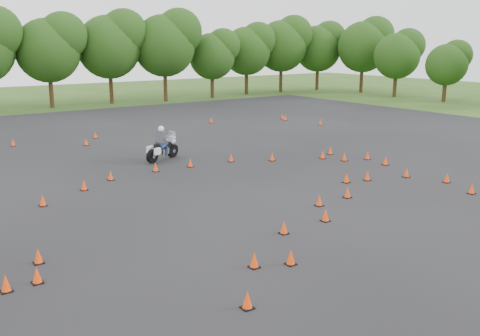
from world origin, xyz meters
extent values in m
plane|color=#2D5119|center=(0.00, 0.00, 0.00)|extent=(140.00, 140.00, 0.00)
plane|color=black|center=(0.00, 6.00, 0.01)|extent=(62.00, 62.00, 0.00)
cone|color=#FF430A|center=(9.73, 4.16, 0.23)|extent=(0.26, 0.26, 0.45)
cone|color=#FF430A|center=(10.01, 5.68, 0.23)|extent=(0.26, 0.26, 0.45)
cone|color=#FF430A|center=(-3.61, 9.66, 0.23)|extent=(0.26, 0.26, 0.45)
cone|color=#FF430A|center=(3.48, 0.98, 0.23)|extent=(0.26, 0.26, 0.45)
cone|color=#FF430A|center=(3.39, 9.64, 0.23)|extent=(0.26, 0.26, 0.45)
cone|color=#FF430A|center=(8.44, 1.79, 0.23)|extent=(0.26, 0.26, 0.45)
cone|color=#FF430A|center=(10.25, 22.53, 0.23)|extent=(0.26, 0.26, 0.45)
cone|color=#FF430A|center=(6.40, 2.48, 0.23)|extent=(0.26, 0.26, 0.45)
cone|color=#FF430A|center=(-10.42, 0.07, 0.23)|extent=(0.26, 0.26, 0.45)
cone|color=#FF430A|center=(8.10, 7.29, 0.23)|extent=(0.26, 0.26, 0.45)
cone|color=#FF430A|center=(1.69, 0.83, 0.23)|extent=(0.26, 0.26, 0.45)
cone|color=#FF430A|center=(9.29, 7.89, 0.23)|extent=(0.26, 0.26, 0.45)
cone|color=#FF430A|center=(5.29, 2.78, 0.23)|extent=(0.26, 0.26, 0.45)
cone|color=#FF430A|center=(-1.06, 9.98, 0.23)|extent=(0.26, 0.26, 0.45)
cone|color=#FF430A|center=(8.35, -1.73, 0.23)|extent=(0.26, 0.26, 0.45)
cone|color=#FF430A|center=(-5.72, -4.38, 0.23)|extent=(0.26, 0.26, 0.45)
cone|color=#FF430A|center=(9.15, 0.03, 0.23)|extent=(0.26, 0.26, 0.45)
cone|color=#FF430A|center=(0.56, -0.69, 0.23)|extent=(0.26, 0.26, 0.45)
cone|color=#FF430A|center=(-5.37, 21.39, 0.23)|extent=(0.26, 0.26, 0.45)
cone|color=#FF430A|center=(-9.19, 1.50, 0.23)|extent=(0.26, 0.26, 0.45)
cone|color=#FF430A|center=(-1.55, -0.81, 0.23)|extent=(0.26, 0.26, 0.45)
cone|color=#FF430A|center=(16.75, 16.53, 0.23)|extent=(0.26, 0.26, 0.45)
cone|color=#FF430A|center=(-4.10, -2.50, 0.23)|extent=(0.26, 0.26, 0.45)
cone|color=#FF430A|center=(5.40, 8.52, 0.23)|extent=(0.26, 0.26, 0.45)
cone|color=#FF430A|center=(16.46, 20.90, 0.23)|extent=(0.26, 0.26, 0.45)
cone|color=#FF430A|center=(-3.08, -2.96, 0.23)|extent=(0.26, 0.26, 0.45)
cone|color=#FF430A|center=(-0.10, 21.01, 0.23)|extent=(0.26, 0.26, 0.45)
cone|color=#FF430A|center=(-5.27, 8.64, 0.23)|extent=(0.26, 0.26, 0.45)
cone|color=#FF430A|center=(-9.60, 0.13, 0.23)|extent=(0.26, 0.26, 0.45)
cone|color=#FF430A|center=(-7.45, 7.30, 0.23)|extent=(0.26, 0.26, 0.45)
cone|color=#FF430A|center=(-1.50, 18.94, 0.23)|extent=(0.26, 0.26, 0.45)
cone|color=#FF430A|center=(16.06, 20.05, 0.23)|extent=(0.26, 0.26, 0.45)
cone|color=#FF430A|center=(8.67, 6.15, 0.23)|extent=(0.26, 0.26, 0.45)
cone|color=#FF430A|center=(0.91, 9.84, 0.23)|extent=(0.26, 0.26, 0.45)
camera|label=1|loc=(-12.91, -14.20, 6.49)|focal=40.00mm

